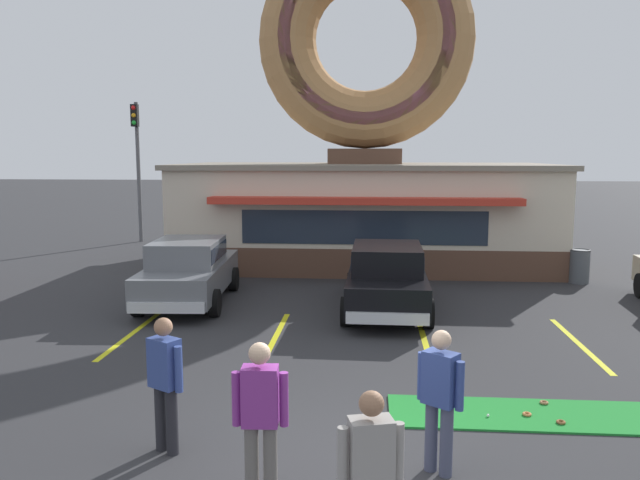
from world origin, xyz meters
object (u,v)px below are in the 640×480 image
object	(u,v)px
car_grey	(189,268)
traffic_light_pole	(137,153)
pedestrian_blue_sweater_man	(165,378)
trash_bin	(579,266)
golf_ball	(488,415)
pedestrian_clipboard_woman	(371,473)
car_black	(387,275)
pedestrian_leather_jacket_man	(260,414)
pedestrian_hooded_kid	(440,395)

from	to	relation	value
car_grey	traffic_light_pole	xyz separation A→B (m)	(-5.18, 10.51, 2.84)
car_grey	pedestrian_blue_sweater_man	world-z (taller)	pedestrian_blue_sweater_man
car_grey	trash_bin	size ratio (longest dim) A/B	4.77
golf_ball	pedestrian_clipboard_woman	distance (m)	3.86
car_black	traffic_light_pole	size ratio (longest dim) A/B	0.79
golf_ball	trash_bin	size ratio (longest dim) A/B	0.04
golf_ball	traffic_light_pole	size ratio (longest dim) A/B	0.01
car_grey	pedestrian_leather_jacket_man	bearing A→B (deg)	-69.13
golf_ball	pedestrian_blue_sweater_man	distance (m)	4.47
pedestrian_clipboard_woman	traffic_light_pole	size ratio (longest dim) A/B	0.29
pedestrian_hooded_kid	pedestrian_leather_jacket_man	xyz separation A→B (m)	(-1.95, -0.76, 0.03)
car_black	pedestrian_hooded_kid	distance (m)	7.48
pedestrian_leather_jacket_man	traffic_light_pole	bearing A→B (deg)	113.86
pedestrian_clipboard_woman	trash_bin	xyz separation A→B (m)	(6.02, 13.07, -0.43)
pedestrian_blue_sweater_man	golf_ball	bearing A→B (deg)	17.36
pedestrian_hooded_kid	traffic_light_pole	size ratio (longest dim) A/B	0.30
car_black	pedestrian_leather_jacket_man	xyz separation A→B (m)	(-1.54, -8.23, 0.11)
golf_ball	car_black	distance (m)	6.10
trash_bin	traffic_light_pole	xyz separation A→B (m)	(-15.69, 7.23, 3.21)
pedestrian_hooded_kid	traffic_light_pole	distance (m)	21.42
golf_ball	pedestrian_blue_sweater_man	bearing A→B (deg)	-162.64
traffic_light_pole	car_grey	bearing A→B (deg)	-63.76
pedestrian_blue_sweater_man	pedestrian_leather_jacket_man	world-z (taller)	pedestrian_leather_jacket_man
golf_ball	trash_bin	xyz separation A→B (m)	(4.35, 9.70, 0.45)
pedestrian_blue_sweater_man	pedestrian_leather_jacket_man	xyz separation A→B (m)	(1.37, -1.02, 0.02)
car_black	pedestrian_blue_sweater_man	size ratio (longest dim) A/B	2.67
car_black	pedestrian_leather_jacket_man	distance (m)	8.38
golf_ball	car_black	xyz separation A→B (m)	(-1.27, 5.91, 0.82)
pedestrian_hooded_kid	golf_ball	bearing A→B (deg)	61.04
pedestrian_hooded_kid	pedestrian_leather_jacket_man	bearing A→B (deg)	-158.68
car_black	traffic_light_pole	distance (m)	15.19
car_grey	traffic_light_pole	distance (m)	12.06
car_grey	car_black	world-z (taller)	same
car_black	trash_bin	bearing A→B (deg)	33.95
golf_ball	pedestrian_blue_sweater_man	world-z (taller)	pedestrian_blue_sweater_man
traffic_light_pole	pedestrian_blue_sweater_man	bearing A→B (deg)	-68.59
pedestrian_blue_sweater_man	car_grey	bearing A→B (deg)	104.29
car_grey	car_black	bearing A→B (deg)	-5.96
pedestrian_leather_jacket_man	trash_bin	distance (m)	14.00
pedestrian_leather_jacket_man	traffic_light_pole	world-z (taller)	traffic_light_pole
golf_ball	pedestrian_clipboard_woman	world-z (taller)	pedestrian_clipboard_woman
car_black	pedestrian_hooded_kid	xyz separation A→B (m)	(0.41, -7.47, 0.08)
trash_bin	traffic_light_pole	size ratio (longest dim) A/B	0.17
car_grey	pedestrian_hooded_kid	xyz separation A→B (m)	(5.29, -7.98, 0.08)
pedestrian_clipboard_woman	traffic_light_pole	xyz separation A→B (m)	(-9.67, 20.30, 2.78)
trash_bin	traffic_light_pole	bearing A→B (deg)	155.25
pedestrian_blue_sweater_man	pedestrian_hooded_kid	bearing A→B (deg)	-4.40
golf_ball	pedestrian_leather_jacket_man	bearing A→B (deg)	-140.47
car_grey	pedestrian_leather_jacket_man	world-z (taller)	pedestrian_leather_jacket_man
car_black	trash_bin	xyz separation A→B (m)	(5.63, 3.79, -0.37)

